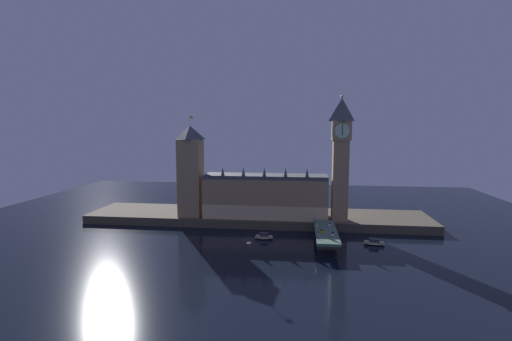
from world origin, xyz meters
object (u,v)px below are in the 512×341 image
Objects in this scene: victoria_tower at (191,171)px; street_lamp_near at (317,230)px; clock_tower at (341,155)px; boat_downstream at (374,243)px; street_lamp_far at (315,216)px; pedestrian_near_rail at (318,237)px; car_southbound_trail at (329,224)px; boat_upstream at (264,237)px; car_northbound_trail at (322,231)px; car_southbound_lead at (332,234)px.

street_lamp_near is at bearing -31.79° from victoria_tower.
boat_downstream is (15.39, -29.34, -43.80)m from clock_tower.
street_lamp_far is (-15.20, -16.38, -33.41)m from clock_tower.
pedestrian_near_rail is at bearing 4.69° from street_lamp_near.
car_southbound_trail is (-7.29, -20.89, -36.95)m from clock_tower.
boat_upstream is (-43.21, -25.95, -43.76)m from clock_tower.
boat_upstream is (-28.01, -9.58, -10.36)m from street_lamp_far.
victoria_tower is (-93.06, 2.44, -10.91)m from clock_tower.
boat_upstream reaches higher than boat_downstream.
car_northbound_trail is 0.83× the size of car_southbound_lead.
street_lamp_far is at bearing 18.87° from boat_upstream.
clock_tower reaches higher than boat_upstream.
victoria_tower reaches higher than street_lamp_far.
street_lamp_near is at bearing -141.17° from car_southbound_lead.
clock_tower is 11.10× the size of street_lamp_far.
clock_tower is at bearing 72.09° from pedestrian_near_rail.
clock_tower is at bearing -1.50° from victoria_tower.
victoria_tower reaches higher than boat_downstream.
street_lamp_near is 0.58× the size of boat_downstream.
boat_downstream is at bearing 24.02° from car_southbound_lead.
street_lamp_far is at bearing 108.94° from car_southbound_lead.
street_lamp_far reaches higher than car_southbound_trail.
clock_tower is 6.42× the size of boat_downstream.
car_southbound_lead is at bearing -71.06° from street_lamp_far.
boat_upstream is at bearing -29.66° from victoria_tower.
car_southbound_lead is at bearing -100.46° from clock_tower.
car_southbound_trail is 0.67× the size of street_lamp_far.
victoria_tower is 37.56× the size of pedestrian_near_rail.
car_northbound_trail is 0.58× the size of street_lamp_far.
car_southbound_trail is 2.67× the size of pedestrian_near_rail.
street_lamp_near is at bearing -108.35° from clock_tower.
street_lamp_far reaches higher than pedestrian_near_rail.
street_lamp_near reaches higher than car_southbound_trail.
victoria_tower reaches higher than street_lamp_near.
car_southbound_trail is 0.44× the size of boat_upstream.
clock_tower is at bearing 70.58° from car_northbound_trail.
car_southbound_trail is 25.15m from boat_downstream.
car_southbound_trail is 26.01m from pedestrian_near_rail.
clock_tower is 15.98× the size of car_southbound_lead.
car_southbound_lead is 18.56m from car_southbound_trail.
clock_tower is 19.31× the size of car_northbound_trail.
pedestrian_near_rail is at bearing -102.94° from car_northbound_trail.
boat_upstream is (-28.01, 19.86, -10.38)m from street_lamp_near.
clock_tower reaches higher than car_southbound_trail.
car_southbound_lead is at bearing -20.58° from boat_upstream.
boat_downstream is (27.69, 5.54, -6.79)m from car_northbound_trail.
boat_upstream is (-35.93, -5.07, -6.81)m from car_southbound_trail.
car_northbound_trail is (80.76, -37.32, -26.10)m from victoria_tower.
boat_downstream is at bearing -3.31° from boat_upstream.
car_southbound_trail is at bearing 73.20° from pedestrian_near_rail.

